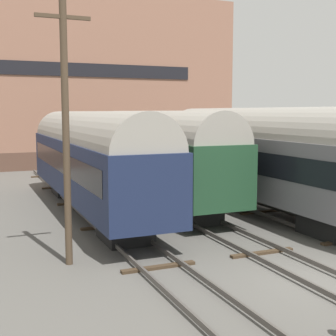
{
  "coord_description": "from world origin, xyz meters",
  "views": [
    {
      "loc": [
        -9.68,
        -11.0,
        5.21
      ],
      "look_at": [
        0.0,
        11.89,
        2.2
      ],
      "focal_mm": 50.0,
      "sensor_mm": 36.0,
      "label": 1
    }
  ],
  "objects_px": {
    "train_car_grey": "(260,153)",
    "train_car_navy": "(90,156)",
    "utility_pole": "(66,122)",
    "train_car_green": "(155,151)"
  },
  "relations": [
    {
      "from": "train_car_green",
      "to": "utility_pole",
      "type": "xyz_separation_m",
      "value": [
        -6.75,
        -9.15,
        1.87
      ]
    },
    {
      "from": "train_car_grey",
      "to": "train_car_navy",
      "type": "bearing_deg",
      "value": 159.04
    },
    {
      "from": "train_car_navy",
      "to": "train_car_grey",
      "type": "bearing_deg",
      "value": -20.96
    },
    {
      "from": "train_car_grey",
      "to": "utility_pole",
      "type": "distance_m",
      "value": 11.98
    },
    {
      "from": "train_car_grey",
      "to": "utility_pole",
      "type": "xyz_separation_m",
      "value": [
        -10.85,
        -4.75,
        1.78
      ]
    },
    {
      "from": "train_car_navy",
      "to": "utility_pole",
      "type": "bearing_deg",
      "value": -108.61
    },
    {
      "from": "train_car_green",
      "to": "train_car_navy",
      "type": "bearing_deg",
      "value": -162.89
    },
    {
      "from": "train_car_green",
      "to": "train_car_grey",
      "type": "bearing_deg",
      "value": -47.04
    },
    {
      "from": "train_car_navy",
      "to": "utility_pole",
      "type": "relative_size",
      "value": 1.91
    },
    {
      "from": "train_car_grey",
      "to": "utility_pole",
      "type": "bearing_deg",
      "value": -156.34
    }
  ]
}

